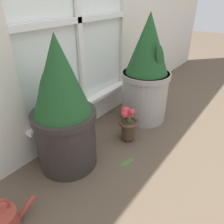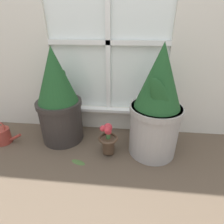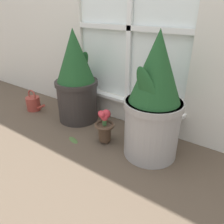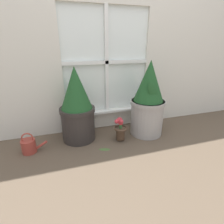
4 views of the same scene
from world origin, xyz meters
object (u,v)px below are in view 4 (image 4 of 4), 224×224
potted_plant_right (148,101)px  flower_vase (120,129)px  watering_can (29,146)px  potted_plant_left (77,107)px

potted_plant_right → flower_vase: size_ratio=3.20×
watering_can → potted_plant_left: bearing=13.6°
potted_plant_left → watering_can: 0.57m
potted_plant_right → potted_plant_left: bearing=172.7°
potted_plant_right → watering_can: size_ratio=3.47×
potted_plant_right → flower_vase: potted_plant_right is taller
watering_can → potted_plant_right: bearing=1.0°
potted_plant_left → flower_vase: (0.40, -0.16, -0.23)m
potted_plant_right → watering_can: bearing=-179.0°
potted_plant_right → flower_vase: 0.42m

